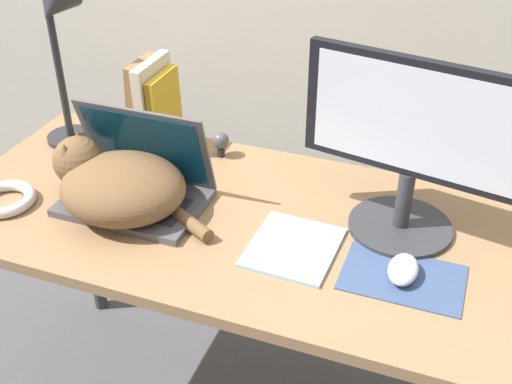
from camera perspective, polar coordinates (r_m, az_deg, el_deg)
The scene contains 11 objects.
desk at distance 1.54m, azimuth -1.92°, elevation -4.52°, with size 1.38×0.65×0.74m.
laptop at distance 1.55m, azimuth -10.48°, elevation 0.66°, with size 0.33×0.22×0.23m.
cat at distance 1.51m, azimuth -12.25°, elevation 0.69°, with size 0.43×0.29×0.16m.
external_monitor at distance 1.37m, azimuth 13.76°, elevation 4.20°, with size 0.48×0.23×0.40m.
mousepad at distance 1.35m, azimuth 12.91°, elevation -7.42°, with size 0.25×0.16×0.00m.
computer_mouse at distance 1.34m, azimuth 12.95°, elevation -6.72°, with size 0.06×0.10×0.04m.
book_row at distance 1.74m, azimuth -9.12°, elevation 7.55°, with size 0.10×0.17×0.25m.
desk_lamp at distance 1.71m, azimuth -17.26°, elevation 13.16°, with size 0.17×0.17×0.47m.
cable_coil at distance 1.64m, azimuth -21.44°, elevation -0.59°, with size 0.15×0.15×0.03m.
notepad at distance 1.39m, azimuth 3.34°, elevation -4.92°, with size 0.19×0.21×0.01m.
webcam at distance 1.71m, azimuth -3.16°, elevation 4.50°, with size 0.05×0.05×0.07m.
Camera 1 is at (0.48, -0.80, 1.60)m, focal length 45.00 mm.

